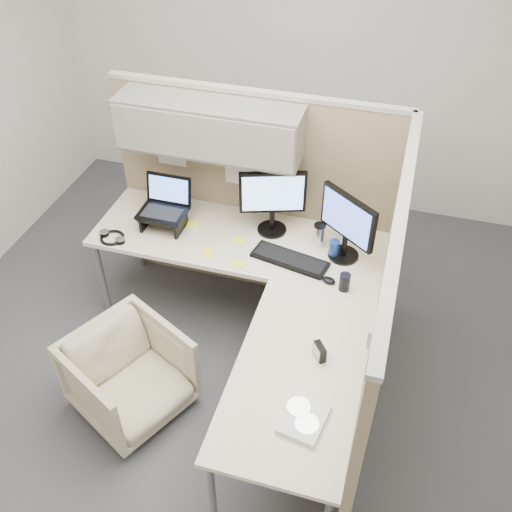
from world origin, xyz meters
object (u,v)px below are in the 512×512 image
(desk, at_px, (254,289))
(monitor_left, at_px, (273,197))
(keyboard, at_px, (290,259))
(office_chair, at_px, (129,373))

(desk, xyz_separation_m, monitor_left, (-0.04, 0.55, 0.32))
(desk, xyz_separation_m, keyboard, (0.16, 0.27, 0.05))
(office_chair, bearing_deg, keyboard, -16.63)
(desk, bearing_deg, office_chair, -138.55)
(monitor_left, distance_m, keyboard, 0.43)
(office_chair, height_order, monitor_left, monitor_left)
(desk, distance_m, keyboard, 0.32)
(keyboard, bearing_deg, office_chair, -122.06)
(office_chair, height_order, keyboard, keyboard)
(desk, bearing_deg, monitor_left, 93.66)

